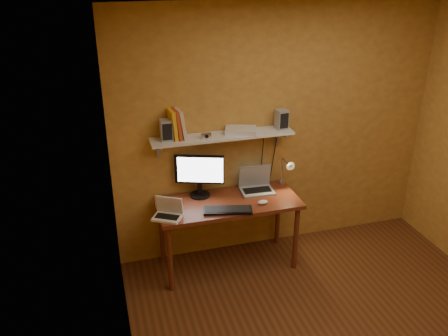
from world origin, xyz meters
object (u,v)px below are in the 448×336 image
object	(u,v)px
mouse	(263,202)
speaker_left	(166,130)
shelf_camera	(206,136)
router	(241,130)
desk_lamp	(287,169)
speaker_right	(282,119)
desk	(228,209)
laptop	(256,184)
wall_shelf	(223,136)
keyboard	(228,210)
netbook	(168,212)
monitor	(199,173)

from	to	relation	value
mouse	speaker_left	xyz separation A→B (m)	(-0.85, 0.35, 0.71)
shelf_camera	router	bearing A→B (deg)	10.47
mouse	desk_lamp	world-z (taller)	desk_lamp
speaker_right	router	distance (m)	0.43
desk	laptop	size ratio (longest dim) A/B	4.06
speaker_left	desk_lamp	bearing A→B (deg)	-3.03
wall_shelf	shelf_camera	xyz separation A→B (m)	(-0.18, -0.06, 0.04)
keyboard	desk_lamp	world-z (taller)	desk_lamp
laptop	speaker_right	world-z (taller)	speaker_right
keyboard	speaker_right	size ratio (longest dim) A/B	2.35
desk_lamp	shelf_camera	size ratio (longest dim) A/B	3.89
netbook	mouse	size ratio (longest dim) A/B	3.05
wall_shelf	router	distance (m)	0.19
desk_lamp	wall_shelf	bearing A→B (deg)	174.12
laptop	router	world-z (taller)	router
wall_shelf	router	xyz separation A→B (m)	(0.18, 0.01, 0.04)
desk	netbook	distance (m)	0.65
monitor	keyboard	distance (m)	0.48
desk_lamp	speaker_right	world-z (taller)	speaker_right
monitor	netbook	size ratio (longest dim) A/B	1.51
netbook	speaker_left	xyz separation A→B (m)	(0.08, 0.34, 0.67)
laptop	keyboard	world-z (taller)	laptop
monitor	laptop	world-z (taller)	monitor
keyboard	wall_shelf	bearing A→B (deg)	94.85
monitor	speaker_right	world-z (taller)	speaker_right
wall_shelf	laptop	xyz separation A→B (m)	(0.34, -0.04, -0.54)
desk	router	xyz separation A→B (m)	(0.18, 0.20, 0.74)
desk	shelf_camera	size ratio (longest dim) A/B	14.53
laptop	router	xyz separation A→B (m)	(-0.16, 0.05, 0.58)
wall_shelf	laptop	bearing A→B (deg)	-7.00
netbook	keyboard	bearing A→B (deg)	24.39
desk_lamp	netbook	bearing A→B (deg)	-168.26
desk	speaker_left	bearing A→B (deg)	159.59
speaker_left	speaker_right	world-z (taller)	speaker_left
desk	wall_shelf	bearing A→B (deg)	90.00
shelf_camera	router	xyz separation A→B (m)	(0.36, 0.07, -0.00)
wall_shelf	monitor	world-z (taller)	wall_shelf
speaker_right	shelf_camera	bearing A→B (deg)	179.80
mouse	router	distance (m)	0.73
wall_shelf	desk	bearing A→B (deg)	-90.00
netbook	router	bearing A→B (deg)	53.24
desk	speaker_left	xyz separation A→B (m)	(-0.54, 0.20, 0.81)
wall_shelf	laptop	world-z (taller)	wall_shelf
wall_shelf	speaker_left	world-z (taller)	speaker_left
desk_lamp	router	size ratio (longest dim) A/B	1.25
netbook	desk	bearing A→B (deg)	42.93
desk	shelf_camera	distance (m)	0.77
keyboard	desk	bearing A→B (deg)	86.24
monitor	laptop	size ratio (longest dim) A/B	1.36
desk	mouse	size ratio (longest dim) A/B	13.79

